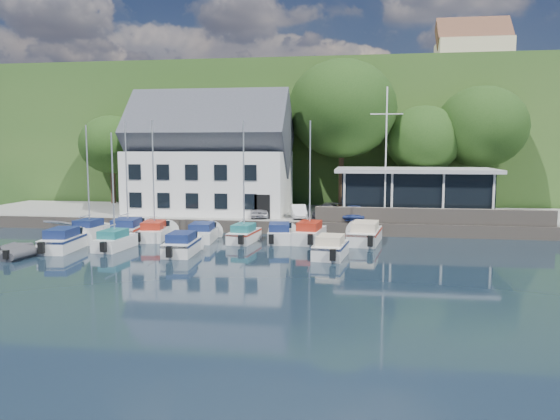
{
  "coord_description": "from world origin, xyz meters",
  "views": [
    {
      "loc": [
        6.62,
        -31.49,
        6.86
      ],
      "look_at": [
        0.51,
        9.0,
        2.15
      ],
      "focal_mm": 35.0,
      "sensor_mm": 36.0,
      "label": 1
    }
  ],
  "objects_px": {
    "harbor_building": "(210,164)",
    "flagpole": "(386,155)",
    "boat_r1_2": "(154,183)",
    "boat_r1_4": "(244,186)",
    "boat_r1_1": "(127,178)",
    "boat_r2_1": "(113,188)",
    "dinghy_0": "(12,248)",
    "dinghy_1": "(18,252)",
    "car_silver": "(259,210)",
    "car_blue": "(354,212)",
    "car_white": "(299,211)",
    "boat_r1_6": "(310,178)",
    "boat_r2_2": "(183,243)",
    "boat_r1_0": "(88,182)",
    "club_pavilion": "(414,192)",
    "boat_r2_0": "(64,239)",
    "boat_r1_5": "(280,232)",
    "boat_r1_3": "(203,231)",
    "boat_r2_4": "(331,246)",
    "boat_r1_7": "(365,232)",
    "car_dgrey": "(327,212)"
  },
  "relations": [
    {
      "from": "club_pavilion",
      "to": "boat_r1_5",
      "type": "height_order",
      "value": "club_pavilion"
    },
    {
      "from": "boat_r1_2",
      "to": "boat_r1_6",
      "type": "height_order",
      "value": "boat_r1_6"
    },
    {
      "from": "car_white",
      "to": "boat_r1_2",
      "type": "xyz_separation_m",
      "value": [
        -10.14,
        -6.31,
        2.65
      ]
    },
    {
      "from": "club_pavilion",
      "to": "boat_r2_2",
      "type": "bearing_deg",
      "value": -138.56
    },
    {
      "from": "boat_r1_0",
      "to": "boat_r2_2",
      "type": "distance_m",
      "value": 11.26
    },
    {
      "from": "car_white",
      "to": "boat_r2_0",
      "type": "relative_size",
      "value": 0.55
    },
    {
      "from": "flagpole",
      "to": "boat_r1_4",
      "type": "distance_m",
      "value": 12.01
    },
    {
      "from": "car_blue",
      "to": "harbor_building",
      "type": "bearing_deg",
      "value": 164.66
    },
    {
      "from": "flagpole",
      "to": "boat_r2_1",
      "type": "relative_size",
      "value": 1.28
    },
    {
      "from": "flagpole",
      "to": "boat_r2_0",
      "type": "distance_m",
      "value": 24.72
    },
    {
      "from": "boat_r1_5",
      "to": "boat_r2_4",
      "type": "relative_size",
      "value": 1.07
    },
    {
      "from": "car_blue",
      "to": "boat_r1_5",
      "type": "distance_m",
      "value": 7.58
    },
    {
      "from": "boat_r1_2",
      "to": "dinghy_1",
      "type": "xyz_separation_m",
      "value": [
        -5.87,
        -7.86,
        -3.84
      ]
    },
    {
      "from": "harbor_building",
      "to": "boat_r1_4",
      "type": "distance_m",
      "value": 10.88
    },
    {
      "from": "car_white",
      "to": "car_dgrey",
      "type": "distance_m",
      "value": 2.37
    },
    {
      "from": "boat_r1_2",
      "to": "boat_r1_3",
      "type": "bearing_deg",
      "value": -9.08
    },
    {
      "from": "harbor_building",
      "to": "dinghy_1",
      "type": "height_order",
      "value": "harbor_building"
    },
    {
      "from": "flagpole",
      "to": "boat_r1_6",
      "type": "distance_m",
      "value": 7.7
    },
    {
      "from": "boat_r1_2",
      "to": "boat_r1_4",
      "type": "xyz_separation_m",
      "value": [
        6.89,
        -0.13,
        -0.11
      ]
    },
    {
      "from": "dinghy_0",
      "to": "club_pavilion",
      "type": "bearing_deg",
      "value": 26.27
    },
    {
      "from": "harbor_building",
      "to": "dinghy_0",
      "type": "relative_size",
      "value": 5.09
    },
    {
      "from": "harbor_building",
      "to": "boat_r1_5",
      "type": "relative_size",
      "value": 2.63
    },
    {
      "from": "boat_r1_6",
      "to": "boat_r2_2",
      "type": "xyz_separation_m",
      "value": [
        -7.72,
        -5.7,
        -3.95
      ]
    },
    {
      "from": "club_pavilion",
      "to": "boat_r1_4",
      "type": "xyz_separation_m",
      "value": [
        -12.83,
        -9.0,
        1.05
      ]
    },
    {
      "from": "harbor_building",
      "to": "club_pavilion",
      "type": "relative_size",
      "value": 1.09
    },
    {
      "from": "car_silver",
      "to": "boat_r1_6",
      "type": "relative_size",
      "value": 0.4
    },
    {
      "from": "boat_r1_1",
      "to": "harbor_building",
      "type": "bearing_deg",
      "value": 60.18
    },
    {
      "from": "boat_r1_0",
      "to": "dinghy_0",
      "type": "distance_m",
      "value": 8.09
    },
    {
      "from": "boat_r1_5",
      "to": "boat_r2_4",
      "type": "height_order",
      "value": "boat_r2_4"
    },
    {
      "from": "car_white",
      "to": "car_blue",
      "type": "bearing_deg",
      "value": -18.58
    },
    {
      "from": "boat_r1_0",
      "to": "boat_r2_0",
      "type": "height_order",
      "value": "boat_r1_0"
    },
    {
      "from": "car_silver",
      "to": "boat_r1_0",
      "type": "relative_size",
      "value": 0.44
    },
    {
      "from": "car_white",
      "to": "boat_r2_0",
      "type": "height_order",
      "value": "car_white"
    },
    {
      "from": "boat_r2_2",
      "to": "dinghy_1",
      "type": "height_order",
      "value": "boat_r2_2"
    },
    {
      "from": "harbor_building",
      "to": "flagpole",
      "type": "relative_size",
      "value": 1.36
    },
    {
      "from": "car_silver",
      "to": "boat_r1_5",
      "type": "xyz_separation_m",
      "value": [
        2.7,
        -5.89,
        -0.94
      ]
    },
    {
      "from": "dinghy_0",
      "to": "boat_r2_4",
      "type": "bearing_deg",
      "value": 1.35
    },
    {
      "from": "harbor_building",
      "to": "boat_r1_5",
      "type": "height_order",
      "value": "harbor_building"
    },
    {
      "from": "boat_r1_3",
      "to": "boat_r2_4",
      "type": "bearing_deg",
      "value": -31.14
    },
    {
      "from": "boat_r1_1",
      "to": "boat_r2_1",
      "type": "relative_size",
      "value": 1.11
    },
    {
      "from": "car_silver",
      "to": "car_blue",
      "type": "distance_m",
      "value": 8.01
    },
    {
      "from": "boat_r2_1",
      "to": "dinghy_1",
      "type": "height_order",
      "value": "boat_r2_1"
    },
    {
      "from": "boat_r1_1",
      "to": "boat_r1_7",
      "type": "bearing_deg",
      "value": -4.63
    },
    {
      "from": "harbor_building",
      "to": "boat_r1_6",
      "type": "bearing_deg",
      "value": -41.56
    },
    {
      "from": "car_silver",
      "to": "boat_r2_1",
      "type": "relative_size",
      "value": 0.45
    },
    {
      "from": "boat_r1_5",
      "to": "car_silver",
      "type": "bearing_deg",
      "value": 106.88
    },
    {
      "from": "boat_r1_0",
      "to": "boat_r1_6",
      "type": "distance_m",
      "value": 16.98
    },
    {
      "from": "boat_r1_7",
      "to": "boat_r1_2",
      "type": "bearing_deg",
      "value": -169.45
    },
    {
      "from": "car_white",
      "to": "boat_r1_4",
      "type": "height_order",
      "value": "boat_r1_4"
    },
    {
      "from": "dinghy_0",
      "to": "boat_r2_1",
      "type": "bearing_deg",
      "value": 17.48
    }
  ]
}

